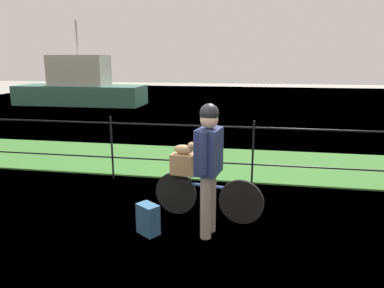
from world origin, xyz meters
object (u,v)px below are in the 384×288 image
object	(u,v)px
backpack_on_paving	(148,219)
moored_boat_near	(80,87)
cyclist_person	(209,159)
terrier_dog	(185,149)
bicycle_main	(206,196)
wooden_crate	(183,164)

from	to	relation	value
backpack_on_paving	moored_boat_near	distance (m)	14.39
cyclist_person	terrier_dog	bearing A→B (deg)	127.35
moored_boat_near	bicycle_main	bearing A→B (deg)	-56.12
wooden_crate	backpack_on_paving	bearing A→B (deg)	-116.72
bicycle_main	terrier_dog	world-z (taller)	terrier_dog
cyclist_person	bicycle_main	bearing A→B (deg)	100.93
bicycle_main	cyclist_person	bearing A→B (deg)	-79.07
wooden_crate	moored_boat_near	xyz separation A→B (m)	(-7.59, 11.75, 0.10)
wooden_crate	cyclist_person	xyz separation A→B (m)	(0.42, -0.53, 0.24)
backpack_on_paving	moored_boat_near	world-z (taller)	moored_boat_near
terrier_dog	backpack_on_paving	world-z (taller)	terrier_dog
cyclist_person	backpack_on_paving	xyz separation A→B (m)	(-0.76, -0.13, -0.80)
bicycle_main	cyclist_person	xyz separation A→B (m)	(0.09, -0.47, 0.67)
cyclist_person	backpack_on_paving	distance (m)	1.11
terrier_dog	cyclist_person	distance (m)	0.66
wooden_crate	moored_boat_near	distance (m)	13.99
bicycle_main	backpack_on_paving	size ratio (longest dim) A/B	3.90
terrier_dog	bicycle_main	bearing A→B (deg)	-9.63
bicycle_main	terrier_dog	distance (m)	0.73
backpack_on_paving	moored_boat_near	xyz separation A→B (m)	(-7.26, 12.40, 0.66)
cyclist_person	backpack_on_paving	bearing A→B (deg)	-170.37
terrier_dog	backpack_on_paving	distance (m)	1.08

